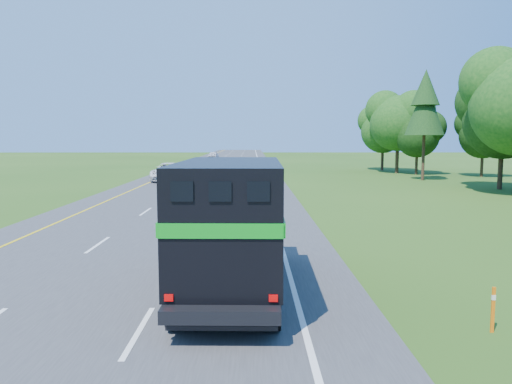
# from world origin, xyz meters

# --- Properties ---
(road) EXTENTS (15.00, 260.00, 0.04)m
(road) POSITION_xyz_m (0.00, 50.00, 0.02)
(road) COLOR #38383A
(road) RESTS_ON ground
(lane_markings) EXTENTS (11.15, 260.00, 0.01)m
(lane_markings) POSITION_xyz_m (0.00, 50.00, 0.04)
(lane_markings) COLOR yellow
(lane_markings) RESTS_ON road
(horse_truck) EXTENTS (2.77, 8.28, 3.64)m
(horse_truck) POSITION_xyz_m (3.77, 13.95, 1.99)
(horse_truck) COLOR black
(horse_truck) RESTS_ON road
(white_suv) EXTENTS (2.96, 6.40, 1.78)m
(white_suv) POSITION_xyz_m (-3.89, 49.82, 0.93)
(white_suv) COLOR silver
(white_suv) RESTS_ON road
(far_car) EXTENTS (2.15, 4.74, 1.58)m
(far_car) POSITION_xyz_m (-3.33, 99.10, 0.83)
(far_car) COLOR silver
(far_car) RESTS_ON road
(delineator) EXTENTS (0.08, 0.05, 1.03)m
(delineator) POSITION_xyz_m (9.64, 10.97, 0.55)
(delineator) COLOR orange
(delineator) RESTS_ON ground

